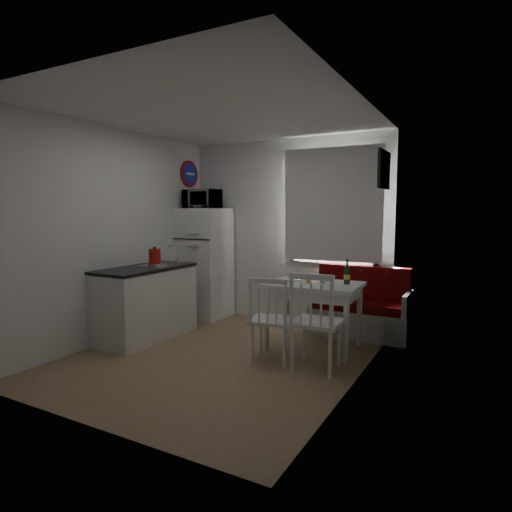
% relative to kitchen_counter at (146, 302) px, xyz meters
% --- Properties ---
extents(floor, '(3.00, 3.50, 0.02)m').
position_rel_kitchen_counter_xyz_m(floor, '(1.20, -0.16, -0.46)').
color(floor, '#8C6A4A').
rests_on(floor, ground).
extents(ceiling, '(3.00, 3.50, 0.02)m').
position_rel_kitchen_counter_xyz_m(ceiling, '(1.20, -0.16, 2.14)').
color(ceiling, white).
rests_on(ceiling, wall_back).
extents(wall_back, '(3.00, 0.02, 2.60)m').
position_rel_kitchen_counter_xyz_m(wall_back, '(1.20, 1.59, 0.84)').
color(wall_back, white).
rests_on(wall_back, floor).
extents(wall_front, '(3.00, 0.02, 2.60)m').
position_rel_kitchen_counter_xyz_m(wall_front, '(1.20, -1.91, 0.84)').
color(wall_front, white).
rests_on(wall_front, floor).
extents(wall_left, '(0.02, 3.50, 2.60)m').
position_rel_kitchen_counter_xyz_m(wall_left, '(-0.30, -0.16, 0.84)').
color(wall_left, white).
rests_on(wall_left, floor).
extents(wall_right, '(0.02, 3.50, 2.60)m').
position_rel_kitchen_counter_xyz_m(wall_right, '(2.70, -0.16, 0.84)').
color(wall_right, white).
rests_on(wall_right, floor).
extents(window, '(1.22, 0.06, 1.47)m').
position_rel_kitchen_counter_xyz_m(window, '(1.90, 1.56, 1.17)').
color(window, silver).
rests_on(window, wall_back).
extents(curtain, '(1.35, 0.02, 1.50)m').
position_rel_kitchen_counter_xyz_m(curtain, '(1.90, 1.49, 1.22)').
color(curtain, white).
rests_on(curtain, wall_back).
extents(kitchen_counter, '(0.62, 1.32, 1.16)m').
position_rel_kitchen_counter_xyz_m(kitchen_counter, '(0.00, 0.00, 0.00)').
color(kitchen_counter, silver).
rests_on(kitchen_counter, floor).
extents(wall_sign, '(0.03, 0.40, 0.40)m').
position_rel_kitchen_counter_xyz_m(wall_sign, '(-0.27, 1.29, 1.69)').
color(wall_sign, '#1A279F').
rests_on(wall_sign, wall_left).
extents(picture_frame, '(0.04, 0.52, 0.42)m').
position_rel_kitchen_counter_xyz_m(picture_frame, '(2.67, 0.94, 1.59)').
color(picture_frame, black).
rests_on(picture_frame, wall_right).
extents(bench, '(1.24, 0.48, 0.89)m').
position_rel_kitchen_counter_xyz_m(bench, '(2.34, 1.35, -0.16)').
color(bench, silver).
rests_on(bench, floor).
extents(dining_table, '(1.06, 0.76, 0.78)m').
position_rel_kitchen_counter_xyz_m(dining_table, '(2.02, 0.56, 0.23)').
color(dining_table, silver).
rests_on(dining_table, floor).
extents(chair_left, '(0.50, 0.49, 0.49)m').
position_rel_kitchen_counter_xyz_m(chair_left, '(1.77, -0.10, 0.11)').
color(chair_left, silver).
rests_on(chair_left, floor).
extents(chair_right, '(0.49, 0.47, 0.54)m').
position_rel_kitchen_counter_xyz_m(chair_right, '(2.27, -0.11, 0.16)').
color(chair_right, silver).
rests_on(chair_right, floor).
extents(fridge, '(0.65, 0.65, 1.63)m').
position_rel_kitchen_counter_xyz_m(fridge, '(0.02, 1.24, 0.36)').
color(fridge, white).
rests_on(fridge, floor).
extents(microwave, '(0.50, 0.34, 0.28)m').
position_rel_kitchen_counter_xyz_m(microwave, '(0.02, 1.19, 1.31)').
color(microwave, white).
rests_on(microwave, fridge).
extents(kettle, '(0.18, 0.18, 0.24)m').
position_rel_kitchen_counter_xyz_m(kettle, '(0.05, 0.12, 0.56)').
color(kettle, '#B41A0E').
rests_on(kettle, kitchen_counter).
extents(wine_bottle, '(0.07, 0.07, 0.28)m').
position_rel_kitchen_counter_xyz_m(wine_bottle, '(2.37, 0.66, 0.46)').
color(wine_bottle, '#123A15').
rests_on(wine_bottle, dining_table).
extents(drinking_glass_orange, '(0.05, 0.05, 0.09)m').
position_rel_kitchen_counter_xyz_m(drinking_glass_orange, '(1.97, 0.51, 0.37)').
color(drinking_glass_orange, gold).
rests_on(drinking_glass_orange, dining_table).
extents(drinking_glass_blue, '(0.06, 0.06, 0.09)m').
position_rel_kitchen_counter_xyz_m(drinking_glass_blue, '(2.10, 0.61, 0.37)').
color(drinking_glass_blue, '#7FACD9').
rests_on(drinking_glass_blue, dining_table).
extents(plate, '(0.22, 0.22, 0.02)m').
position_rel_kitchen_counter_xyz_m(plate, '(1.72, 0.58, 0.33)').
color(plate, white).
rests_on(plate, dining_table).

